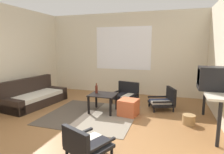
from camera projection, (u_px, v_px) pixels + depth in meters
ground_plane at (85, 128)px, 3.80m from camera, size 7.80×7.80×0.00m
far_wall_with_window at (123, 54)px, 6.46m from camera, size 5.60×0.13×2.70m
area_rug at (91, 115)px, 4.51m from camera, size 2.05×1.91×0.01m
couch at (34, 97)px, 5.27m from camera, size 0.98×1.82×0.73m
coffee_table at (103, 98)px, 4.67m from camera, size 0.63×0.56×0.45m
armchair_by_window at (126, 94)px, 5.45m from camera, size 0.75×0.70×0.58m
armchair_striped_foreground at (86, 144)px, 2.73m from camera, size 0.72×0.73×0.51m
armchair_corner at (164, 100)px, 4.89m from camera, size 0.73×0.71×0.57m
ottoman_orange at (128, 107)px, 4.46m from camera, size 0.48×0.48×0.38m
console_shelf at (212, 93)px, 3.70m from camera, size 0.39×1.65×0.80m
crt_television at (214, 78)px, 3.53m from camera, size 0.55×0.41×0.43m
clay_vase at (208, 79)px, 4.10m from camera, size 0.23×0.23×0.30m
glass_bottle at (96, 89)px, 4.74m from camera, size 0.07×0.07×0.25m
wicker_basket at (189, 120)px, 3.96m from camera, size 0.26×0.26×0.20m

